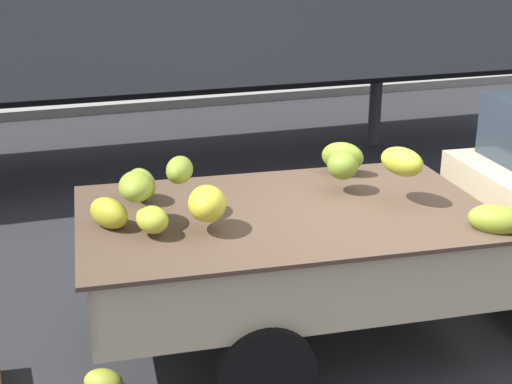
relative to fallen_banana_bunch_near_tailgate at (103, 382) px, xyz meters
The scene contains 3 objects.
ground 2.17m from the fallen_banana_bunch_near_tailgate, ahead, with size 220.00×220.00×0.00m, color #28282B.
curb_strip 8.68m from the fallen_banana_bunch_near_tailgate, 75.54° to the left, with size 80.00×0.80×0.16m, color gray.
fallen_banana_bunch_near_tailgate is the anchor object (origin of this frame).
Camera 1 is at (-2.52, -4.24, 2.96)m, focal length 50.36 mm.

